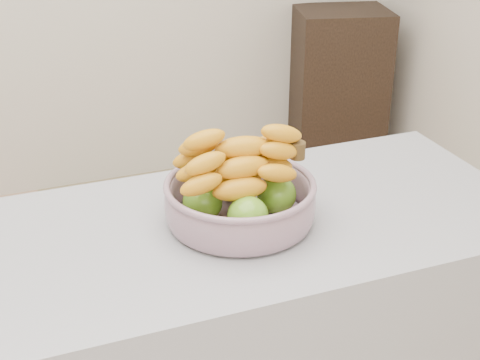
% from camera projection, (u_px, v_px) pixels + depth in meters
% --- Properties ---
extents(cabinet, '(0.56, 0.49, 0.87)m').
position_uv_depth(cabinet, '(338.00, 89.00, 3.69)').
color(cabinet, black).
rests_on(cabinet, ground).
extents(fruit_bowl, '(0.33, 0.33, 0.20)m').
position_uv_depth(fruit_bowl, '(240.00, 195.00, 1.44)').
color(fruit_bowl, '#8E9BAB').
rests_on(fruit_bowl, counter).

